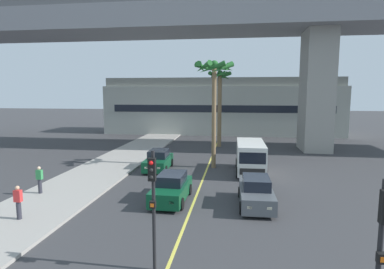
{
  "coord_description": "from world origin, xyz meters",
  "views": [
    {
      "loc": [
        2.31,
        -2.43,
        6.11
      ],
      "look_at": [
        0.0,
        14.0,
        3.92
      ],
      "focal_mm": 30.02,
      "sensor_mm": 36.0,
      "label": 1
    }
  ],
  "objects_px": {
    "car_queue_front": "(256,193)",
    "traffic_light_right_far_corner": "(382,244)",
    "delivery_van": "(250,156)",
    "pedestrian_mid_block": "(18,202)",
    "car_queue_third": "(158,161)",
    "traffic_light_median_near": "(153,195)",
    "pedestrian_near_crosswalk": "(40,179)",
    "palm_tree_near_median": "(220,90)",
    "palm_tree_mid_median": "(214,79)",
    "car_queue_second": "(172,188)"
  },
  "relations": [
    {
      "from": "traffic_light_median_near",
      "to": "pedestrian_mid_block",
      "type": "xyz_separation_m",
      "value": [
        -7.4,
        3.22,
        -1.72
      ]
    },
    {
      "from": "palm_tree_mid_median",
      "to": "pedestrian_mid_block",
      "type": "xyz_separation_m",
      "value": [
        -8.28,
        -12.33,
        -6.12
      ]
    },
    {
      "from": "delivery_van",
      "to": "pedestrian_mid_block",
      "type": "xyz_separation_m",
      "value": [
        -11.19,
        -11.02,
        -0.29
      ]
    },
    {
      "from": "delivery_van",
      "to": "pedestrian_mid_block",
      "type": "height_order",
      "value": "delivery_van"
    },
    {
      "from": "car_queue_second",
      "to": "car_queue_third",
      "type": "xyz_separation_m",
      "value": [
        -2.52,
        7.1,
        0.0
      ]
    },
    {
      "from": "car_queue_second",
      "to": "traffic_light_right_far_corner",
      "type": "relative_size",
      "value": 0.98
    },
    {
      "from": "traffic_light_right_far_corner",
      "to": "pedestrian_near_crosswalk",
      "type": "distance_m",
      "value": 17.74
    },
    {
      "from": "palm_tree_near_median",
      "to": "pedestrian_near_crosswalk",
      "type": "distance_m",
      "value": 21.89
    },
    {
      "from": "car_queue_front",
      "to": "car_queue_third",
      "type": "xyz_separation_m",
      "value": [
        -7.21,
        7.25,
        0.0
      ]
    },
    {
      "from": "traffic_light_median_near",
      "to": "pedestrian_near_crosswalk",
      "type": "xyz_separation_m",
      "value": [
        -8.78,
        6.99,
        -1.72
      ]
    },
    {
      "from": "car_queue_front",
      "to": "palm_tree_mid_median",
      "type": "xyz_separation_m",
      "value": [
        -2.94,
        8.52,
        6.4
      ]
    },
    {
      "from": "car_queue_front",
      "to": "car_queue_second",
      "type": "height_order",
      "value": "same"
    },
    {
      "from": "traffic_light_right_far_corner",
      "to": "pedestrian_mid_block",
      "type": "relative_size",
      "value": 2.59
    },
    {
      "from": "palm_tree_mid_median",
      "to": "palm_tree_near_median",
      "type": "bearing_deg",
      "value": 90.55
    },
    {
      "from": "car_queue_second",
      "to": "palm_tree_near_median",
      "type": "xyz_separation_m",
      "value": [
        1.65,
        18.74,
        5.65
      ]
    },
    {
      "from": "palm_tree_near_median",
      "to": "pedestrian_mid_block",
      "type": "xyz_separation_m",
      "value": [
        -8.18,
        -22.71,
        -5.38
      ]
    },
    {
      "from": "car_queue_third",
      "to": "pedestrian_near_crosswalk",
      "type": "relative_size",
      "value": 2.56
    },
    {
      "from": "car_queue_second",
      "to": "traffic_light_right_far_corner",
      "type": "height_order",
      "value": "traffic_light_right_far_corner"
    },
    {
      "from": "traffic_light_median_near",
      "to": "traffic_light_right_far_corner",
      "type": "xyz_separation_m",
      "value": [
        6.01,
        -2.66,
        0.0
      ]
    },
    {
      "from": "traffic_light_right_far_corner",
      "to": "palm_tree_mid_median",
      "type": "distance_m",
      "value": 19.43
    },
    {
      "from": "pedestrian_mid_block",
      "to": "traffic_light_median_near",
      "type": "bearing_deg",
      "value": -23.52
    },
    {
      "from": "pedestrian_near_crosswalk",
      "to": "car_queue_front",
      "type": "bearing_deg",
      "value": 0.22
    },
    {
      "from": "palm_tree_mid_median",
      "to": "car_queue_second",
      "type": "bearing_deg",
      "value": -101.8
    },
    {
      "from": "pedestrian_near_crosswalk",
      "to": "car_queue_second",
      "type": "bearing_deg",
      "value": 1.44
    },
    {
      "from": "car_queue_second",
      "to": "traffic_light_right_far_corner",
      "type": "distance_m",
      "value": 12.17
    },
    {
      "from": "car_queue_second",
      "to": "traffic_light_median_near",
      "type": "xyz_separation_m",
      "value": [
        0.86,
        -7.18,
        1.99
      ]
    },
    {
      "from": "car_queue_third",
      "to": "traffic_light_median_near",
      "type": "distance_m",
      "value": 14.82
    },
    {
      "from": "car_queue_second",
      "to": "traffic_light_median_near",
      "type": "distance_m",
      "value": 7.51
    },
    {
      "from": "car_queue_front",
      "to": "palm_tree_near_median",
      "type": "bearing_deg",
      "value": 99.14
    },
    {
      "from": "pedestrian_near_crosswalk",
      "to": "palm_tree_near_median",
      "type": "bearing_deg",
      "value": 63.2
    },
    {
      "from": "car_queue_third",
      "to": "traffic_light_median_near",
      "type": "bearing_deg",
      "value": -76.67
    },
    {
      "from": "delivery_van",
      "to": "pedestrian_near_crosswalk",
      "type": "bearing_deg",
      "value": -150.03
    },
    {
      "from": "car_queue_second",
      "to": "delivery_van",
      "type": "distance_m",
      "value": 8.47
    },
    {
      "from": "car_queue_front",
      "to": "traffic_light_right_far_corner",
      "type": "distance_m",
      "value": 10.14
    },
    {
      "from": "pedestrian_mid_block",
      "to": "car_queue_third",
      "type": "bearing_deg",
      "value": 70.07
    },
    {
      "from": "delivery_van",
      "to": "palm_tree_near_median",
      "type": "relative_size",
      "value": 0.62
    },
    {
      "from": "car_queue_second",
      "to": "pedestrian_near_crosswalk",
      "type": "distance_m",
      "value": 7.93
    },
    {
      "from": "traffic_light_median_near",
      "to": "palm_tree_mid_median",
      "type": "height_order",
      "value": "palm_tree_mid_median"
    },
    {
      "from": "car_queue_third",
      "to": "delivery_van",
      "type": "bearing_deg",
      "value": -0.4
    },
    {
      "from": "traffic_light_right_far_corner",
      "to": "pedestrian_near_crosswalk",
      "type": "relative_size",
      "value": 2.59
    },
    {
      "from": "palm_tree_near_median",
      "to": "palm_tree_mid_median",
      "type": "bearing_deg",
      "value": -89.45
    },
    {
      "from": "car_queue_second",
      "to": "pedestrian_mid_block",
      "type": "xyz_separation_m",
      "value": [
        -6.53,
        -3.97,
        0.28
      ]
    },
    {
      "from": "delivery_van",
      "to": "pedestrian_near_crosswalk",
      "type": "xyz_separation_m",
      "value": [
        -12.58,
        -7.25,
        -0.29
      ]
    },
    {
      "from": "pedestrian_near_crosswalk",
      "to": "pedestrian_mid_block",
      "type": "relative_size",
      "value": 1.0
    },
    {
      "from": "car_queue_front",
      "to": "traffic_light_right_far_corner",
      "type": "xyz_separation_m",
      "value": [
        2.19,
        -9.69,
        1.99
      ]
    },
    {
      "from": "car_queue_third",
      "to": "pedestrian_mid_block",
      "type": "xyz_separation_m",
      "value": [
        -4.01,
        -11.07,
        0.28
      ]
    },
    {
      "from": "car_queue_second",
      "to": "car_queue_third",
      "type": "distance_m",
      "value": 7.54
    },
    {
      "from": "car_queue_third",
      "to": "delivery_van",
      "type": "distance_m",
      "value": 7.2
    },
    {
      "from": "traffic_light_median_near",
      "to": "car_queue_front",
      "type": "bearing_deg",
      "value": 61.47
    },
    {
      "from": "delivery_van",
      "to": "traffic_light_median_near",
      "type": "bearing_deg",
      "value": -104.92
    }
  ]
}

